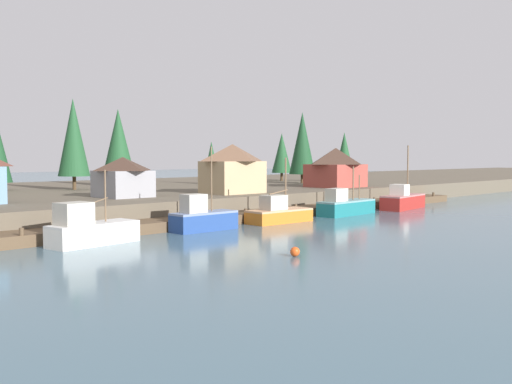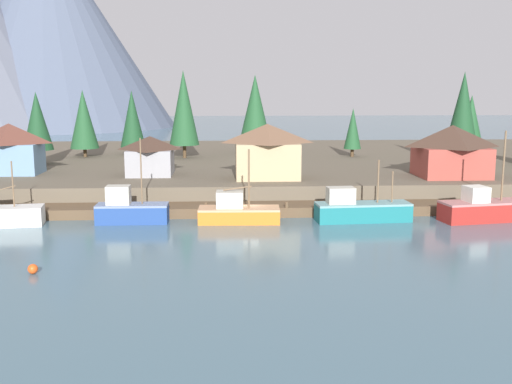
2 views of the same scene
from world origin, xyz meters
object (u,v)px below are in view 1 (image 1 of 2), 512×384
(house_grey, at_px, (123,177))
(fishing_boat_teal, at_px, (345,206))
(conifer_centre, at_px, (282,153))
(conifer_far_left, at_px, (302,143))
(fishing_boat_white, at_px, (90,229))
(conifer_far_right, at_px, (211,159))
(conifer_near_left, at_px, (73,137))
(channel_buoy, at_px, (295,252))
(house_red, at_px, (336,167))
(fishing_boat_orange, at_px, (278,213))
(house_tan, at_px, (233,168))
(conifer_mid_right, at_px, (344,154))
(fishing_boat_blue, at_px, (202,218))
(fishing_boat_red, at_px, (403,200))
(conifer_back_right, at_px, (118,142))

(house_grey, bearing_deg, fishing_boat_teal, -34.93)
(conifer_centre, height_order, conifer_far_left, conifer_far_left)
(fishing_boat_white, bearing_deg, conifer_far_right, 31.55)
(house_grey, height_order, conifer_near_left, conifer_near_left)
(channel_buoy, bearing_deg, house_red, 34.55)
(fishing_boat_orange, height_order, house_tan, house_tan)
(conifer_mid_right, bearing_deg, fishing_boat_white, -160.75)
(fishing_boat_blue, xyz_separation_m, fishing_boat_red, (34.27, -0.97, -0.07))
(conifer_mid_right, relative_size, conifer_centre, 0.99)
(fishing_boat_blue, relative_size, conifer_mid_right, 0.89)
(fishing_boat_orange, distance_m, channel_buoy, 21.28)
(house_grey, bearing_deg, conifer_far_right, 32.36)
(fishing_boat_orange, xyz_separation_m, conifer_far_left, (31.00, 23.73, 8.45))
(conifer_mid_right, bearing_deg, conifer_far_left, 166.66)
(house_red, bearing_deg, conifer_back_right, 128.32)
(fishing_boat_orange, bearing_deg, conifer_mid_right, 30.41)
(fishing_boat_white, height_order, conifer_mid_right, conifer_mid_right)
(conifer_far_left, bearing_deg, fishing_boat_blue, -150.48)
(conifer_centre, distance_m, conifer_far_right, 18.26)
(fishing_boat_teal, distance_m, house_grey, 26.83)
(conifer_far_right, relative_size, channel_buoy, 10.36)
(house_tan, height_order, conifer_mid_right, conifer_mid_right)
(fishing_boat_teal, relative_size, conifer_centre, 1.01)
(house_tan, bearing_deg, conifer_far_right, 56.10)
(house_red, bearing_deg, conifer_near_left, 146.94)
(house_grey, relative_size, conifer_centre, 0.64)
(conifer_near_left, xyz_separation_m, conifer_back_right, (10.77, 6.15, -0.26))
(fishing_boat_white, bearing_deg, conifer_far_left, 16.43)
(house_red, xyz_separation_m, conifer_back_right, (-21.42, 27.10, 4.00))
(fishing_boat_white, xyz_separation_m, channel_buoy, (7.87, -15.21, -0.91))
(fishing_boat_blue, relative_size, conifer_centre, 0.88)
(channel_buoy, bearing_deg, house_grey, 81.40)
(conifer_centre, height_order, conifer_far_right, conifer_centre)
(house_grey, distance_m, conifer_near_left, 18.59)
(conifer_far_right, distance_m, channel_buoy, 58.69)
(conifer_far_left, distance_m, conifer_far_right, 16.10)
(fishing_boat_white, height_order, fishing_boat_teal, fishing_boat_white)
(conifer_centre, xyz_separation_m, conifer_far_right, (-18.21, -0.71, -1.14))
(fishing_boat_white, xyz_separation_m, fishing_boat_orange, (22.44, 0.29, -0.23))
(fishing_boat_orange, relative_size, house_tan, 1.04)
(fishing_boat_white, relative_size, fishing_boat_blue, 0.96)
(fishing_boat_red, height_order, house_red, fishing_boat_red)
(fishing_boat_blue, relative_size, channel_buoy, 11.58)
(fishing_boat_red, xyz_separation_m, conifer_mid_right, (16.10, 22.15, 6.44))
(house_tan, relative_size, channel_buoy, 10.73)
(conifer_far_right, bearing_deg, fishing_boat_red, -79.85)
(fishing_boat_teal, bearing_deg, fishing_boat_blue, 175.05)
(fishing_boat_red, xyz_separation_m, house_tan, (-20.34, 12.11, 4.51))
(house_grey, bearing_deg, fishing_boat_red, -24.83)
(house_red, relative_size, conifer_far_right, 1.11)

